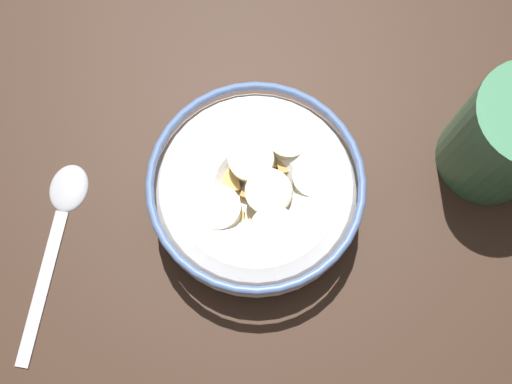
# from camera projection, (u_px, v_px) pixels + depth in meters

# --- Properties ---
(ground_plane) EXTENTS (0.95, 0.95, 0.02)m
(ground_plane) POSITION_uv_depth(u_px,v_px,m) (256.00, 205.00, 0.50)
(ground_plane) COLOR #332116
(cereal_bowl) EXTENTS (0.16, 0.16, 0.06)m
(cereal_bowl) POSITION_uv_depth(u_px,v_px,m) (256.00, 192.00, 0.46)
(cereal_bowl) COLOR white
(cereal_bowl) RESTS_ON ground_plane
(spoon) EXTENTS (0.08, 0.15, 0.01)m
(spoon) POSITION_uv_depth(u_px,v_px,m) (60.00, 217.00, 0.48)
(spoon) COLOR #A5A5AD
(spoon) RESTS_ON ground_plane
(coffee_mug) EXTENTS (0.11, 0.08, 0.10)m
(coffee_mug) POSITION_uv_depth(u_px,v_px,m) (510.00, 139.00, 0.45)
(coffee_mug) COLOR #3F7F59
(coffee_mug) RESTS_ON ground_plane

